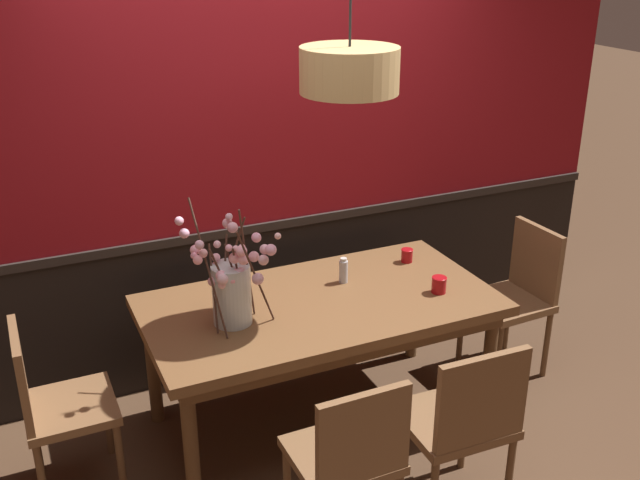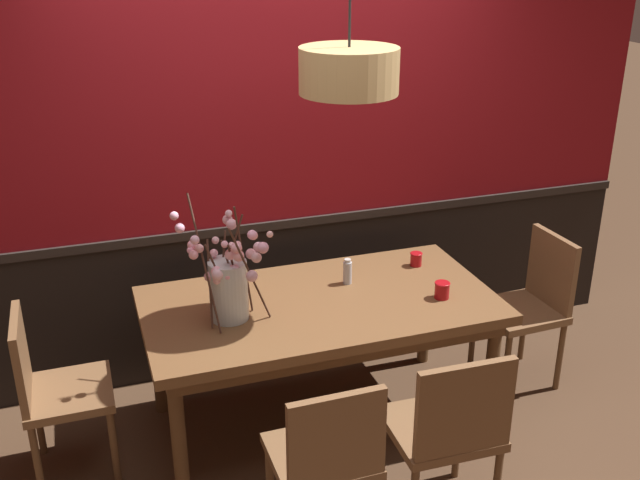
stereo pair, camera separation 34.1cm
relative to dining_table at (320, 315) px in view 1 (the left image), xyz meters
name	(u,v)px [view 1 (the left image)]	position (x,y,z in m)	size (l,w,h in m)	color
ground_plane	(320,420)	(0.00, 0.00, -0.66)	(24.00, 24.00, 0.00)	#4C3321
back_wall	(266,159)	(0.00, 0.75, 0.64)	(4.60, 0.14, 2.63)	black
dining_table	(320,315)	(0.00, 0.00, 0.00)	(1.81, 0.95, 0.75)	brown
chair_near_side_right	(463,419)	(0.29, -0.89, -0.14)	(0.47, 0.45, 0.91)	brown
chair_near_side_left	(349,456)	(-0.28, -0.90, -0.15)	(0.43, 0.41, 0.89)	brown
chair_head_east_end	(517,292)	(1.31, 0.02, -0.15)	(0.44, 0.43, 0.91)	brown
chair_head_west_end	(53,402)	(-1.34, 0.02, -0.16)	(0.41, 0.42, 0.88)	brown
chair_far_side_right	(307,264)	(0.32, 0.90, -0.15)	(0.46, 0.41, 0.92)	brown
chair_far_side_left	(223,283)	(-0.26, 0.88, -0.15)	(0.42, 0.41, 0.90)	brown
vase_with_blossoms	(232,288)	(-0.48, -0.04, 0.27)	(0.45, 0.43, 0.63)	silver
candle_holder_nearer_center	(407,255)	(0.66, 0.24, 0.13)	(0.07, 0.07, 0.08)	#9E0F14
candle_holder_nearer_edge	(439,285)	(0.61, -0.17, 0.13)	(0.08, 0.08, 0.09)	#9E0F14
condiment_bottle	(343,271)	(0.21, 0.15, 0.15)	(0.05, 0.05, 0.14)	#ADADB2
pendant_lamp	(349,70)	(0.11, -0.08, 1.26)	(0.45, 0.45, 0.80)	tan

